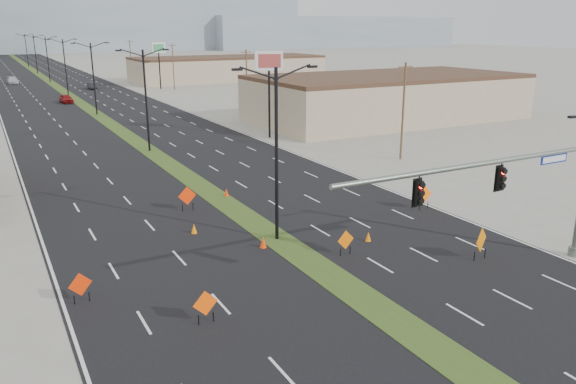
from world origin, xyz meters
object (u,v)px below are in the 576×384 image
construction_sign_1 (205,305)px  cone_2 (226,192)px  construction_sign_5 (424,195)px  construction_sign_0 (80,286)px  cone_1 (368,237)px  streetlight_3 (65,65)px  streetlight_5 (35,53)px  streetlight_1 (146,97)px  construction_sign_3 (346,241)px  construction_sign_2 (187,197)px  car_far (13,81)px  cone_0 (263,242)px  streetlight_6 (26,49)px  streetlight_2 (93,76)px  cone_3 (194,229)px  construction_sign_4 (481,241)px  car_left (66,99)px  signal_mast (526,182)px  pole_sign_east_near (269,67)px  pole_sign_east_far (159,51)px  streetlight_4 (47,58)px  streetlight_0 (276,150)px

construction_sign_1 → cone_2: 18.61m
construction_sign_1 → construction_sign_5: bearing=17.3°
construction_sign_0 → cone_1: size_ratio=2.55×
streetlight_3 → streetlight_5: size_ratio=1.00×
streetlight_3 → streetlight_5: bearing=90.0°
streetlight_1 → construction_sign_3: size_ratio=7.01×
construction_sign_0 → construction_sign_2: bearing=35.3°
car_far → cone_0: bearing=-88.8°
construction_sign_3 → construction_sign_5: bearing=20.5°
streetlight_6 → car_far: (-7.71, -56.41, -4.68)m
streetlight_2 → construction_sign_2: size_ratio=5.89×
construction_sign_2 → cone_3: bearing=-105.4°
streetlight_6 → cone_0: 168.89m
streetlight_6 → construction_sign_4: bearing=-87.3°
streetlight_1 → car_left: streetlight_1 is taller
construction_sign_4 → streetlight_3: bearing=72.1°
signal_mast → construction_sign_5: (2.94, 10.20, -3.78)m
streetlight_5 → construction_sign_3: streetlight_5 is taller
construction_sign_0 → pole_sign_east_near: 41.20m
car_left → cone_1: size_ratio=7.13×
construction_sign_0 → construction_sign_3: construction_sign_0 is taller
streetlight_1 → streetlight_6: (0.00, 140.00, 0.00)m
car_left → pole_sign_east_far: (20.08, 14.34, 6.70)m
construction_sign_1 → pole_sign_east_far: pole_sign_east_far is taller
streetlight_3 → car_far: streetlight_3 is taller
streetlight_4 → cone_1: bearing=-87.7°
car_far → pole_sign_east_far: 36.92m
streetlight_5 → construction_sign_1: streetlight_5 is taller
car_far → cone_2: car_far is taller
car_far → construction_sign_1: (0.53, -118.88, 0.14)m
streetlight_1 → construction_sign_3: bearing=-86.0°
streetlight_0 → cone_1: size_ratio=17.22×
construction_sign_3 → cone_1: (2.34, 1.07, -0.54)m
car_far → cone_3: (3.72, -108.31, -0.43)m
streetlight_0 → construction_sign_5: (11.50, 0.19, -4.41)m
construction_sign_3 → construction_sign_5: construction_sign_5 is taller
streetlight_2 → streetlight_6: same height
signal_mast → construction_sign_3: signal_mast is taller
construction_sign_3 → construction_sign_0: bearing=172.1°
car_left → pole_sign_east_far: 25.57m
construction_sign_5 → signal_mast: bearing=-108.6°
streetlight_1 → streetlight_5: bearing=90.0°
car_left → construction_sign_3: construction_sign_3 is taller
streetlight_2 → construction_sign_4: bearing=-82.7°
signal_mast → streetlight_6: 178.21m
construction_sign_4 → cone_3: size_ratio=2.95×
streetlight_4 → construction_sign_3: size_ratio=7.01×
cone_3 → pole_sign_east_far: bearing=75.1°
construction_sign_5 → car_left: bearing=98.2°
streetlight_5 → construction_sign_5: (11.50, -139.81, -4.41)m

